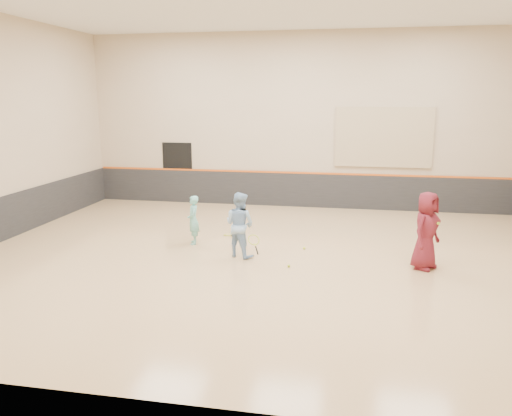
% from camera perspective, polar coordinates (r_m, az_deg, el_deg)
% --- Properties ---
extents(room, '(15.04, 12.04, 6.22)m').
position_cam_1_polar(room, '(11.89, 2.11, -2.10)').
color(room, tan).
rests_on(room, ground).
extents(wainscot_back, '(14.90, 0.04, 1.20)m').
position_cam_1_polar(wainscot_back, '(17.72, 4.98, 2.05)').
color(wainscot_back, '#232326').
rests_on(wainscot_back, floor).
extents(accent_stripe, '(14.90, 0.03, 0.06)m').
position_cam_1_polar(accent_stripe, '(17.61, 5.01, 4.03)').
color(accent_stripe, '#D85914').
rests_on(accent_stripe, wall_back).
extents(acoustic_panel, '(3.20, 0.08, 2.00)m').
position_cam_1_polar(acoustic_panel, '(17.41, 14.38, 7.83)').
color(acoustic_panel, tan).
rests_on(acoustic_panel, wall_back).
extents(doorway, '(1.10, 0.05, 2.20)m').
position_cam_1_polar(doorway, '(18.62, -8.93, 4.02)').
color(doorway, black).
rests_on(doorway, floor).
extents(girl, '(0.45, 0.55, 1.29)m').
position_cam_1_polar(girl, '(13.27, -7.18, -1.37)').
color(girl, '#73C8C0').
rests_on(girl, floor).
extents(instructor, '(0.96, 0.87, 1.60)m').
position_cam_1_polar(instructor, '(12.10, -1.88, -1.90)').
color(instructor, '#92B9E2').
rests_on(instructor, floor).
extents(young_man, '(0.95, 1.03, 1.77)m').
position_cam_1_polar(young_man, '(11.85, 18.86, -2.46)').
color(young_man, maroon).
rests_on(young_man, floor).
extents(held_racket, '(0.46, 0.46, 0.49)m').
position_cam_1_polar(held_racket, '(11.97, -0.27, -3.66)').
color(held_racket, '#B6CD2D').
rests_on(held_racket, instructor).
extents(spare_racket, '(0.71, 0.71, 0.13)m').
position_cam_1_polar(spare_racket, '(14.12, -3.09, -2.87)').
color(spare_racket, '#B1C42B').
rests_on(spare_racket, floor).
extents(ball_under_racket, '(0.07, 0.07, 0.07)m').
position_cam_1_polar(ball_under_racket, '(11.54, 3.77, -6.63)').
color(ball_under_racket, '#B0C62E').
rests_on(ball_under_racket, floor).
extents(ball_in_hand, '(0.07, 0.07, 0.07)m').
position_cam_1_polar(ball_in_hand, '(11.70, 20.13, -1.67)').
color(ball_in_hand, '#C7E836').
rests_on(ball_in_hand, young_man).
extents(ball_beside_spare, '(0.07, 0.07, 0.07)m').
position_cam_1_polar(ball_beside_spare, '(12.88, 5.53, -4.58)').
color(ball_beside_spare, '#C3DC33').
rests_on(ball_beside_spare, floor).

